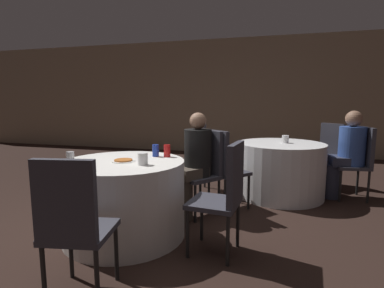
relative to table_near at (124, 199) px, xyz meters
The scene contains 19 objects.
ground_plane 0.42m from the table_near, ahead, with size 16.00×16.00×0.00m, color black.
wall_back 5.10m from the table_near, 87.56° to the left, with size 16.00×0.06×2.80m.
table_near is the anchor object (origin of this frame).
table_far 2.22m from the table_near, 49.31° to the left, with size 1.16×1.16×0.73m.
chair_near_south 1.01m from the table_near, 79.78° to the right, with size 0.46×0.47×0.95m.
chair_near_east 1.01m from the table_near, ahead, with size 0.45×0.44×0.95m.
chair_near_northeast 1.01m from the table_near, 52.74° to the left, with size 0.56×0.56×0.95m.
chair_far_east 3.05m from the table_near, 36.68° to the left, with size 0.45×0.45×0.95m.
chair_far_west 1.71m from the table_near, 74.47° to the left, with size 0.43×0.42×0.95m.
chair_far_southwest 1.24m from the table_near, 50.43° to the left, with size 0.56×0.56×0.95m.
chair_far_northeast 3.23m from the table_near, 48.07° to the left, with size 0.57×0.57×0.95m.
person_blue_shirt 2.91m from the table_near, 38.31° to the left, with size 0.50×0.35×1.17m.
person_black_shirt 0.85m from the table_near, 52.74° to the left, with size 0.43×0.46×1.16m.
pizza_plate_near 0.37m from the table_near, 49.61° to the right, with size 0.22×0.22×0.02m.
soda_can_blue 0.56m from the table_near, 56.06° to the left, with size 0.07×0.07×0.12m.
soda_can_red 0.62m from the table_near, 44.18° to the left, with size 0.07×0.07×0.12m.
soda_can_silver 0.62m from the table_near, 139.41° to the right, with size 0.07×0.07×0.12m.
cup_near 0.50m from the table_near, 22.95° to the right, with size 0.09×0.09×0.11m.
cup_far 2.31m from the table_near, 48.57° to the left, with size 0.09×0.09×0.10m.
Camera 1 is at (1.14, -2.51, 1.28)m, focal length 28.00 mm.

